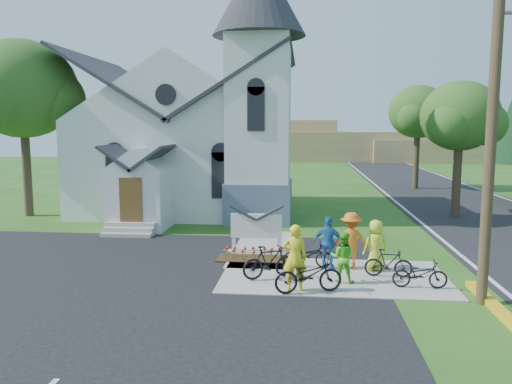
# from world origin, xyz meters

# --- Properties ---
(ground) EXTENTS (120.00, 120.00, 0.00)m
(ground) POSITION_xyz_m (0.00, 0.00, 0.00)
(ground) COLOR #245317
(ground) RESTS_ON ground
(parking_lot) EXTENTS (20.00, 16.00, 0.02)m
(parking_lot) POSITION_xyz_m (-7.00, -2.00, 0.01)
(parking_lot) COLOR black
(parking_lot) RESTS_ON ground
(road) EXTENTS (8.00, 90.00, 0.02)m
(road) POSITION_xyz_m (10.00, 15.00, 0.01)
(road) COLOR black
(road) RESTS_ON ground
(sidewalk) EXTENTS (7.00, 4.00, 0.05)m
(sidewalk) POSITION_xyz_m (1.50, 0.50, 0.03)
(sidewalk) COLOR #A49E94
(sidewalk) RESTS_ON ground
(church) EXTENTS (12.35, 12.00, 13.00)m
(church) POSITION_xyz_m (-5.48, 12.48, 5.25)
(church) COLOR silver
(church) RESTS_ON ground
(church_sign) EXTENTS (2.20, 0.40, 1.70)m
(church_sign) POSITION_xyz_m (-1.20, 3.20, 1.03)
(church_sign) COLOR #A49E94
(church_sign) RESTS_ON ground
(flower_bed) EXTENTS (2.60, 1.10, 0.07)m
(flower_bed) POSITION_xyz_m (-1.20, 2.30, 0.04)
(flower_bed) COLOR #36200E
(flower_bed) RESTS_ON ground
(utility_pole) EXTENTS (3.45, 0.28, 10.00)m
(utility_pole) POSITION_xyz_m (5.36, -1.50, 5.40)
(utility_pole) COLOR #453322
(utility_pole) RESTS_ON ground
(tree_lot_corner) EXTENTS (5.60, 5.60, 9.15)m
(tree_lot_corner) POSITION_xyz_m (-14.00, 10.00, 6.60)
(tree_lot_corner) COLOR #3D2D21
(tree_lot_corner) RESTS_ON ground
(tree_road_near) EXTENTS (4.00, 4.00, 7.05)m
(tree_road_near) POSITION_xyz_m (8.50, 12.00, 5.21)
(tree_road_near) COLOR #3D2D21
(tree_road_near) RESTS_ON ground
(tree_road_mid) EXTENTS (4.40, 4.40, 7.80)m
(tree_road_mid) POSITION_xyz_m (9.00, 24.00, 5.78)
(tree_road_mid) COLOR #3D2D21
(tree_road_mid) RESTS_ON ground
(distant_hills) EXTENTS (61.00, 10.00, 5.60)m
(distant_hills) POSITION_xyz_m (3.36, 56.33, 2.17)
(distant_hills) COLOR olive
(distant_hills) RESTS_ON ground
(cyclist_0) EXTENTS (0.70, 0.47, 1.92)m
(cyclist_0) POSITION_xyz_m (0.31, -1.04, 1.01)
(cyclist_0) COLOR yellow
(cyclist_0) RESTS_ON sidewalk
(bike_0) EXTENTS (2.07, 1.21, 1.03)m
(bike_0) POSITION_xyz_m (0.69, -1.20, 0.56)
(bike_0) COLOR black
(bike_0) RESTS_ON sidewalk
(cyclist_1) EXTENTS (0.85, 0.73, 1.53)m
(cyclist_1) POSITION_xyz_m (1.72, -0.13, 0.81)
(cyclist_1) COLOR #51CD26
(cyclist_1) RESTS_ON sidewalk
(bike_1) EXTENTS (1.78, 1.17, 1.04)m
(bike_1) POSITION_xyz_m (-0.49, 0.01, 0.57)
(bike_1) COLOR black
(bike_1) RESTS_ON sidewalk
(cyclist_2) EXTENTS (1.09, 0.67, 1.73)m
(cyclist_2) POSITION_xyz_m (1.37, 1.29, 0.92)
(cyclist_2) COLOR #2367AF
(cyclist_2) RESTS_ON sidewalk
(bike_2) EXTENTS (1.63, 0.63, 0.84)m
(bike_2) POSITION_xyz_m (0.69, 1.35, 0.47)
(bike_2) COLOR black
(bike_2) RESTS_ON sidewalk
(cyclist_3) EXTENTS (1.22, 0.70, 1.88)m
(cyclist_3) POSITION_xyz_m (2.10, 1.37, 0.99)
(cyclist_3) COLOR orange
(cyclist_3) RESTS_ON sidewalk
(bike_3) EXTENTS (1.49, 0.51, 0.88)m
(bike_3) POSITION_xyz_m (3.19, 0.53, 0.49)
(bike_3) COLOR black
(bike_3) RESTS_ON sidewalk
(cyclist_4) EXTENTS (0.95, 0.77, 1.67)m
(cyclist_4) POSITION_xyz_m (2.88, 1.22, 0.89)
(cyclist_4) COLOR #C9EA2B
(cyclist_4) RESTS_ON sidewalk
(bike_4) EXTENTS (1.57, 0.56, 0.82)m
(bike_4) POSITION_xyz_m (3.91, -0.48, 0.46)
(bike_4) COLOR black
(bike_4) RESTS_ON sidewalk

